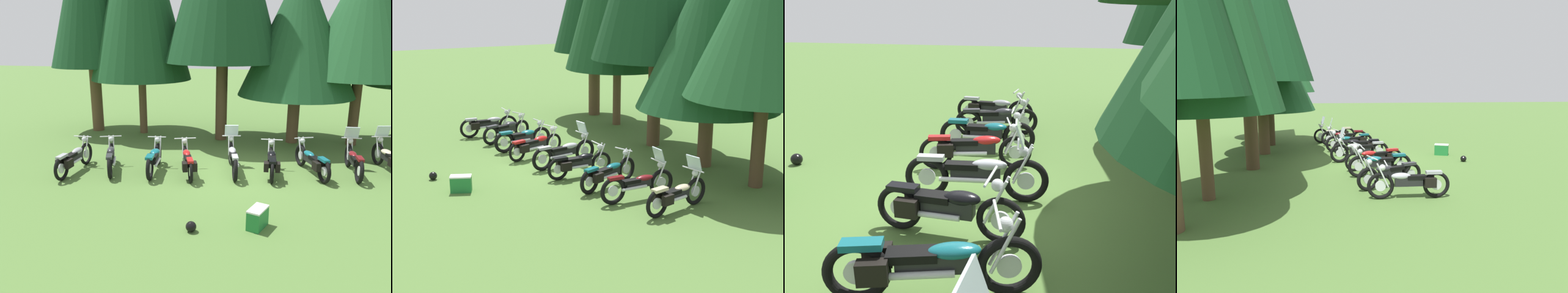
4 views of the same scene
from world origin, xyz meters
TOP-DOWN VIEW (x-y plane):
  - ground_plane at (0.00, 0.00)m, footprint 80.00×80.00m
  - motorcycle_0 at (-4.89, -0.96)m, footprint 0.63×2.30m
  - motorcycle_1 at (-3.81, -0.55)m, footprint 0.99×2.10m
  - motorcycle_2 at (-2.39, -0.42)m, footprint 0.62×2.21m
  - motorcycle_3 at (-1.31, -0.41)m, footprint 1.01×2.21m
  - motorcycle_4 at (0.06, 0.11)m, footprint 0.72×2.41m
  - motorcycle_5 at (1.28, 0.02)m, footprint 0.69×2.18m
  - motorcycle_6 at (2.54, 0.34)m, footprint 1.03×2.25m
  - dropped_helmet at (-0.42, -4.05)m, footprint 0.24×0.24m

SIDE VIEW (x-z plane):
  - ground_plane at x=0.00m, z-range 0.00..0.00m
  - dropped_helmet at x=-0.42m, z-range 0.00..0.24m
  - motorcycle_6 at x=2.54m, z-range -0.07..0.95m
  - motorcycle_1 at x=-3.81m, z-range -0.06..0.95m
  - motorcycle_3 at x=-1.31m, z-range -0.05..0.94m
  - motorcycle_5 at x=1.28m, z-range -0.05..0.95m
  - motorcycle_2 at x=-2.39m, z-range -0.06..0.97m
  - motorcycle_0 at x=-4.89m, z-range -0.05..0.98m
  - motorcycle_4 at x=0.06m, z-range -0.22..1.17m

